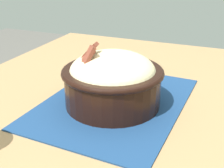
# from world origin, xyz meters

# --- Properties ---
(table) EXTENTS (1.10, 0.86, 0.73)m
(table) POSITION_xyz_m (0.00, 0.00, 0.66)
(table) COLOR #99754C
(table) RESTS_ON ground_plane
(placemat) EXTENTS (0.42, 0.31, 0.00)m
(placemat) POSITION_xyz_m (0.01, 0.01, 0.73)
(placemat) COLOR navy
(placemat) RESTS_ON table
(bowl) EXTENTS (0.22, 0.22, 0.14)m
(bowl) POSITION_xyz_m (-0.00, 0.01, 0.79)
(bowl) COLOR black
(bowl) RESTS_ON placemat
(fork) EXTENTS (0.02, 0.13, 0.00)m
(fork) POSITION_xyz_m (0.08, 0.02, 0.74)
(fork) COLOR #BCBCBC
(fork) RESTS_ON placemat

